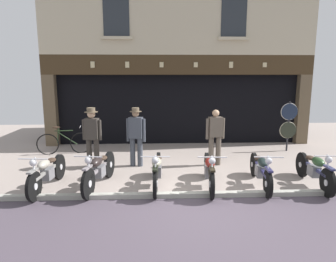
% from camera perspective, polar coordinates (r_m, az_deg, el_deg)
% --- Properties ---
extents(ground, '(21.83, 22.00, 0.18)m').
position_cam_1_polar(ground, '(5.87, 6.63, -16.46)').
color(ground, gray).
extents(shop_facade, '(10.13, 4.42, 6.01)m').
position_cam_1_polar(shop_facade, '(13.24, 1.40, 6.42)').
color(shop_facade, black).
rests_on(shop_facade, ground).
extents(motorcycle_far_left, '(0.62, 2.01, 0.91)m').
position_cam_1_polar(motorcycle_far_left, '(7.57, -21.64, -7.08)').
color(motorcycle_far_left, black).
rests_on(motorcycle_far_left, ground).
extents(motorcycle_left, '(0.63, 2.07, 0.94)m').
position_cam_1_polar(motorcycle_left, '(7.35, -12.71, -7.02)').
color(motorcycle_left, black).
rests_on(motorcycle_left, ground).
extents(motorcycle_center_left, '(0.62, 2.05, 0.91)m').
position_cam_1_polar(motorcycle_center_left, '(7.23, -2.07, -7.14)').
color(motorcycle_center_left, black).
rests_on(motorcycle_center_left, ground).
extents(motorcycle_center, '(0.62, 2.04, 0.91)m').
position_cam_1_polar(motorcycle_center, '(7.24, 7.69, -7.19)').
color(motorcycle_center, black).
rests_on(motorcycle_center, ground).
extents(motorcycle_center_right, '(0.62, 2.05, 0.90)m').
position_cam_1_polar(motorcycle_center_right, '(7.58, 16.92, -6.84)').
color(motorcycle_center_right, black).
rests_on(motorcycle_center_right, ground).
extents(motorcycle_right, '(0.62, 1.99, 0.92)m').
position_cam_1_polar(motorcycle_right, '(8.03, 25.67, -6.40)').
color(motorcycle_right, black).
rests_on(motorcycle_right, ground).
extents(salesman_left, '(0.55, 0.37, 1.70)m').
position_cam_1_polar(salesman_left, '(8.91, -13.98, -0.53)').
color(salesman_left, '#38332D').
rests_on(salesman_left, ground).
extents(shopkeeper_center, '(0.55, 0.34, 1.69)m').
position_cam_1_polar(shopkeeper_center, '(8.75, -5.99, -0.59)').
color(shopkeeper_center, '#3D424C').
rests_on(shopkeeper_center, ground).
extents(salesman_right, '(0.56, 0.27, 1.63)m').
position_cam_1_polar(salesman_right, '(8.90, 8.78, -0.70)').
color(salesman_right, brown).
rests_on(salesman_right, ground).
extents(tyre_sign_pole, '(0.58, 0.07, 1.71)m').
position_cam_1_polar(tyre_sign_pole, '(11.22, 21.58, 1.64)').
color(tyre_sign_pole, '#232328').
rests_on(tyre_sign_pole, ground).
extents(advert_board_near, '(0.79, 0.03, 0.98)m').
position_cam_1_polar(advert_board_near, '(11.63, -7.71, 6.00)').
color(advert_board_near, beige).
extents(leaning_bicycle, '(1.76, 0.50, 0.95)m').
position_cam_1_polar(leaning_bicycle, '(10.75, -18.78, -2.05)').
color(leaning_bicycle, black).
rests_on(leaning_bicycle, ground).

